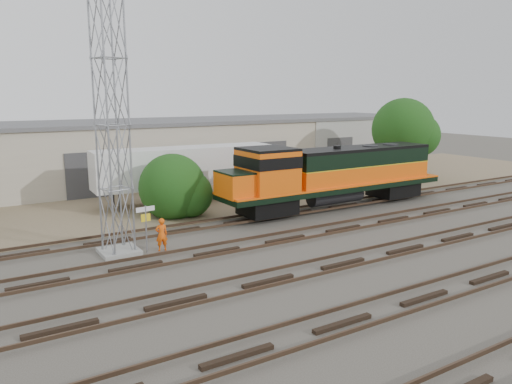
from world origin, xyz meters
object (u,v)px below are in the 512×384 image
locomotive (333,174)px  signal_tower (113,131)px  worker (162,234)px  semi_trailer (189,168)px

locomotive → signal_tower: bearing=-172.3°
worker → semi_trailer: bearing=-116.3°
signal_tower → semi_trailer: 12.44m
locomotive → semi_trailer: locomotive is taller
locomotive → signal_tower: signal_tower is taller
signal_tower → semi_trailer: bearing=49.2°
signal_tower → worker: bearing=-19.7°
signal_tower → worker: 5.45m
semi_trailer → worker: bearing=-118.1°
signal_tower → semi_trailer: size_ratio=0.94×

